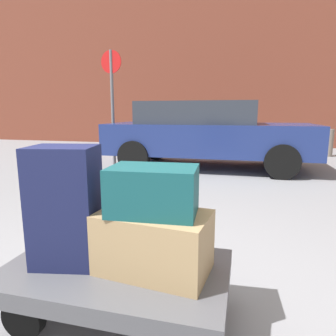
{
  "coord_description": "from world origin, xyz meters",
  "views": [
    {
      "loc": [
        0.67,
        -1.44,
        1.2
      ],
      "look_at": [
        0.0,
        1.2,
        0.69
      ],
      "focal_mm": 31.97,
      "sensor_mm": 36.0,
      "label": 1
    }
  ],
  "objects_px": {
    "duffel_bag_teal_topmost_pile": "(153,190)",
    "duffel_bag_tan_rear_left": "(154,242)",
    "parked_car": "(206,133)",
    "no_parking_sign": "(112,96)",
    "bollard_kerb_near": "(329,143)",
    "suitcase_navy_rear_right": "(66,206)",
    "luggage_cart": "(117,278)"
  },
  "relations": [
    {
      "from": "duffel_bag_teal_topmost_pile",
      "to": "parked_car",
      "type": "height_order",
      "value": "parked_car"
    },
    {
      "from": "duffel_bag_teal_topmost_pile",
      "to": "bollard_kerb_near",
      "type": "xyz_separation_m",
      "value": [
        2.72,
        7.56,
        -0.42
      ]
    },
    {
      "from": "duffel_bag_teal_topmost_pile",
      "to": "parked_car",
      "type": "bearing_deg",
      "value": 90.37
    },
    {
      "from": "suitcase_navy_rear_right",
      "to": "parked_car",
      "type": "relative_size",
      "value": 0.16
    },
    {
      "from": "suitcase_navy_rear_right",
      "to": "bollard_kerb_near",
      "type": "xyz_separation_m",
      "value": [
        3.23,
        7.59,
        -0.31
      ]
    },
    {
      "from": "parked_car",
      "to": "no_parking_sign",
      "type": "xyz_separation_m",
      "value": [
        -2.11,
        -0.15,
        0.8
      ]
    },
    {
      "from": "luggage_cart",
      "to": "duffel_bag_tan_rear_left",
      "type": "relative_size",
      "value": 2.12
    },
    {
      "from": "luggage_cart",
      "to": "duffel_bag_teal_topmost_pile",
      "type": "xyz_separation_m",
      "value": [
        0.22,
        0.01,
        0.53
      ]
    },
    {
      "from": "duffel_bag_teal_topmost_pile",
      "to": "no_parking_sign",
      "type": "distance_m",
      "value": 5.55
    },
    {
      "from": "luggage_cart",
      "to": "parked_car",
      "type": "relative_size",
      "value": 0.29
    },
    {
      "from": "duffel_bag_teal_topmost_pile",
      "to": "no_parking_sign",
      "type": "relative_size",
      "value": 0.18
    },
    {
      "from": "parked_car",
      "to": "bollard_kerb_near",
      "type": "relative_size",
      "value": 5.79
    },
    {
      "from": "duffel_bag_teal_topmost_pile",
      "to": "bollard_kerb_near",
      "type": "bearing_deg",
      "value": 66.59
    },
    {
      "from": "duffel_bag_teal_topmost_pile",
      "to": "duffel_bag_tan_rear_left",
      "type": "bearing_deg",
      "value": 176.41
    },
    {
      "from": "parked_car",
      "to": "duffel_bag_tan_rear_left",
      "type": "bearing_deg",
      "value": -86.03
    },
    {
      "from": "parked_car",
      "to": "bollard_kerb_near",
      "type": "height_order",
      "value": "parked_car"
    },
    {
      "from": "duffel_bag_tan_rear_left",
      "to": "suitcase_navy_rear_right",
      "type": "xyz_separation_m",
      "value": [
        -0.51,
        -0.03,
        0.17
      ]
    },
    {
      "from": "luggage_cart",
      "to": "duffel_bag_teal_topmost_pile",
      "type": "height_order",
      "value": "duffel_bag_teal_topmost_pile"
    },
    {
      "from": "duffel_bag_tan_rear_left",
      "to": "bollard_kerb_near",
      "type": "distance_m",
      "value": 8.03
    },
    {
      "from": "duffel_bag_teal_topmost_pile",
      "to": "no_parking_sign",
      "type": "xyz_separation_m",
      "value": [
        -2.46,
        4.91,
        0.77
      ]
    },
    {
      "from": "suitcase_navy_rear_right",
      "to": "bollard_kerb_near",
      "type": "height_order",
      "value": "suitcase_navy_rear_right"
    },
    {
      "from": "luggage_cart",
      "to": "parked_car",
      "type": "height_order",
      "value": "parked_car"
    },
    {
      "from": "luggage_cart",
      "to": "parked_car",
      "type": "bearing_deg",
      "value": 91.47
    },
    {
      "from": "duffel_bag_tan_rear_left",
      "to": "bollard_kerb_near",
      "type": "bearing_deg",
      "value": 76.89
    },
    {
      "from": "suitcase_navy_rear_right",
      "to": "duffel_bag_teal_topmost_pile",
      "type": "height_order",
      "value": "suitcase_navy_rear_right"
    },
    {
      "from": "duffel_bag_teal_topmost_pile",
      "to": "parked_car",
      "type": "xyz_separation_m",
      "value": [
        -0.35,
        5.06,
        -0.04
      ]
    },
    {
      "from": "duffel_bag_tan_rear_left",
      "to": "parked_car",
      "type": "distance_m",
      "value": 5.08
    },
    {
      "from": "luggage_cart",
      "to": "bollard_kerb_near",
      "type": "height_order",
      "value": "bollard_kerb_near"
    },
    {
      "from": "luggage_cart",
      "to": "suitcase_navy_rear_right",
      "type": "height_order",
      "value": "suitcase_navy_rear_right"
    },
    {
      "from": "suitcase_navy_rear_right",
      "to": "no_parking_sign",
      "type": "xyz_separation_m",
      "value": [
        -1.95,
        4.94,
        0.88
      ]
    },
    {
      "from": "parked_car",
      "to": "no_parking_sign",
      "type": "height_order",
      "value": "no_parking_sign"
    },
    {
      "from": "suitcase_navy_rear_right",
      "to": "parked_car",
      "type": "xyz_separation_m",
      "value": [
        0.16,
        5.09,
        0.08
      ]
    }
  ]
}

